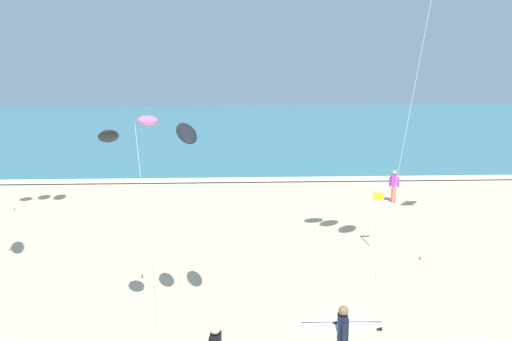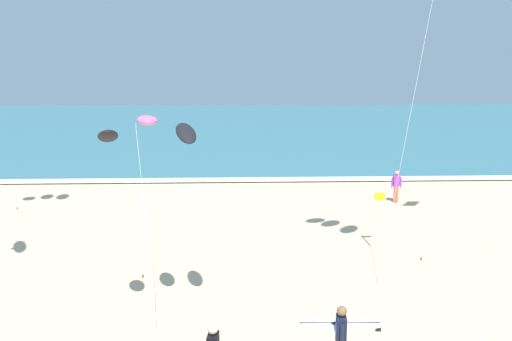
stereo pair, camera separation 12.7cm
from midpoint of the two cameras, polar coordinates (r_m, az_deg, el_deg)
ocean_water at (r=58.68m, az=-0.54°, el=5.26°), size 160.00×60.00×0.08m
shoreline_foam at (r=29.35m, az=1.01°, el=-1.01°), size 160.00×1.16×0.01m
surfer_lead at (r=11.24m, az=9.79°, el=-17.46°), size 1.99×1.03×1.71m
kite_arc_rose_near at (r=11.96m, az=-11.81°, el=4.46°), size 2.45×4.14×5.37m
bystander_purple_top at (r=25.43m, az=15.65°, el=-1.74°), size 0.50×0.22×1.59m
lifeguard_flag at (r=18.91m, az=13.35°, el=-4.74°), size 0.45×0.05×2.10m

